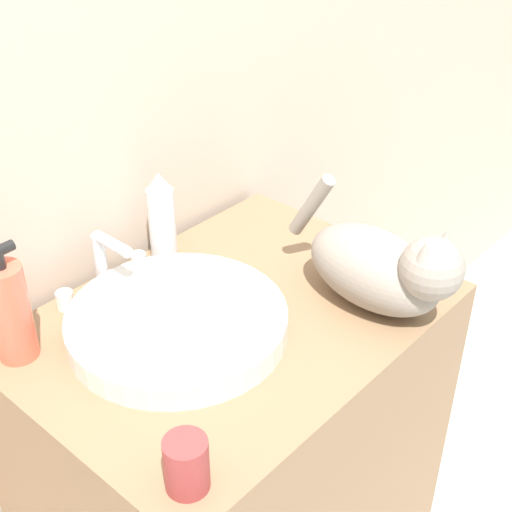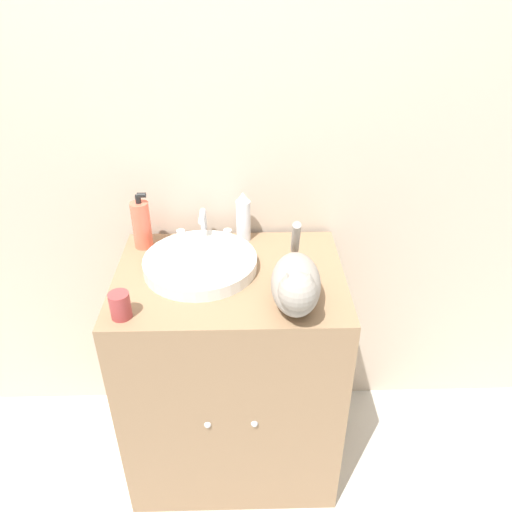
% 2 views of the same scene
% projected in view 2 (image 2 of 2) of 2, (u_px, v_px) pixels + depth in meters
% --- Properties ---
extents(ground_plane, '(8.00, 8.00, 0.00)m').
position_uv_depth(ground_plane, '(235.00, 510.00, 1.93)').
color(ground_plane, beige).
extents(wall_back, '(6.00, 0.05, 2.50)m').
position_uv_depth(wall_back, '(229.00, 144.00, 1.79)').
color(wall_back, '#C6B29E').
rests_on(wall_back, ground_plane).
extents(vanity_cabinet, '(0.78, 0.59, 0.91)m').
position_uv_depth(vanity_cabinet, '(233.00, 371.00, 1.93)').
color(vanity_cabinet, '#8C6B4C').
rests_on(vanity_cabinet, ground_plane).
extents(sink_basin, '(0.39, 0.39, 0.04)m').
position_uv_depth(sink_basin, '(200.00, 263.00, 1.71)').
color(sink_basin, silver).
rests_on(sink_basin, vanity_cabinet).
extents(faucet, '(0.21, 0.11, 0.13)m').
position_uv_depth(faucet, '(204.00, 227.00, 1.86)').
color(faucet, silver).
rests_on(faucet, vanity_cabinet).
extents(cat, '(0.17, 0.39, 0.22)m').
position_uv_depth(cat, '(296.00, 284.00, 1.50)').
color(cat, gray).
rests_on(cat, vanity_cabinet).
extents(soap_bottle, '(0.07, 0.07, 0.22)m').
position_uv_depth(soap_bottle, '(142.00, 224.00, 1.80)').
color(soap_bottle, '#EF6047').
rests_on(soap_bottle, vanity_cabinet).
extents(spray_bottle, '(0.05, 0.05, 0.19)m').
position_uv_depth(spray_bottle, '(243.00, 217.00, 1.84)').
color(spray_bottle, silver).
rests_on(spray_bottle, vanity_cabinet).
extents(cup, '(0.06, 0.06, 0.08)m').
position_uv_depth(cup, '(120.00, 305.00, 1.48)').
color(cup, '#9E3838').
rests_on(cup, vanity_cabinet).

